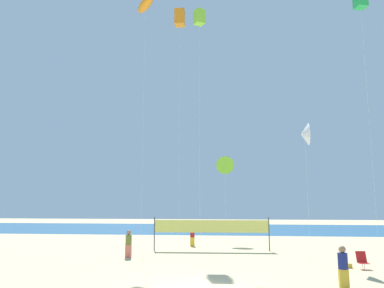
{
  "coord_description": "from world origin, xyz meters",
  "views": [
    {
      "loc": [
        1.36,
        -15.92,
        3.52
      ],
      "look_at": [
        -1.21,
        10.22,
        7.58
      ],
      "focal_mm": 34.9,
      "sensor_mm": 36.0,
      "label": 1
    }
  ],
  "objects_px": {
    "kite_orange_box": "(180,18)",
    "kite_orange_inflatable": "(146,4)",
    "beachgoer_olive_shirt": "(129,243)",
    "beach_handbag": "(349,266)",
    "beachgoer_maroon_shirt": "(192,236)",
    "kite_green_box": "(360,0)",
    "volleyball_net": "(211,228)",
    "kite_lime_box": "(199,18)",
    "folding_beach_chair": "(362,260)",
    "beachgoer_navy_shirt": "(343,266)",
    "kite_white_delta": "(305,134)",
    "kite_lime_delta": "(225,165)"
  },
  "relations": [
    {
      "from": "beachgoer_navy_shirt",
      "to": "beachgoer_olive_shirt",
      "type": "bearing_deg",
      "value": -93.45
    },
    {
      "from": "beachgoer_navy_shirt",
      "to": "kite_orange_box",
      "type": "distance_m",
      "value": 28.23
    },
    {
      "from": "kite_lime_delta",
      "to": "kite_lime_box",
      "type": "distance_m",
      "value": 13.27
    },
    {
      "from": "beach_handbag",
      "to": "kite_green_box",
      "type": "height_order",
      "value": "kite_green_box"
    },
    {
      "from": "beach_handbag",
      "to": "beachgoer_navy_shirt",
      "type": "bearing_deg",
      "value": -108.99
    },
    {
      "from": "kite_lime_box",
      "to": "kite_green_box",
      "type": "bearing_deg",
      "value": -5.19
    },
    {
      "from": "kite_lime_box",
      "to": "beachgoer_maroon_shirt",
      "type": "bearing_deg",
      "value": 124.27
    },
    {
      "from": "beachgoer_navy_shirt",
      "to": "volleyball_net",
      "type": "distance_m",
      "value": 12.94
    },
    {
      "from": "beachgoer_maroon_shirt",
      "to": "kite_green_box",
      "type": "distance_m",
      "value": 22.89
    },
    {
      "from": "beachgoer_navy_shirt",
      "to": "beach_handbag",
      "type": "xyz_separation_m",
      "value": [
        1.73,
        5.03,
        -0.8
      ]
    },
    {
      "from": "folding_beach_chair",
      "to": "beachgoer_olive_shirt",
      "type": "bearing_deg",
      "value": 165.1
    },
    {
      "from": "kite_orange_inflatable",
      "to": "beachgoer_maroon_shirt",
      "type": "bearing_deg",
      "value": -0.27
    },
    {
      "from": "beachgoer_navy_shirt",
      "to": "folding_beach_chair",
      "type": "bearing_deg",
      "value": -175.01
    },
    {
      "from": "beach_handbag",
      "to": "kite_lime_box",
      "type": "bearing_deg",
      "value": 136.86
    },
    {
      "from": "beachgoer_olive_shirt",
      "to": "kite_lime_delta",
      "type": "height_order",
      "value": "kite_lime_delta"
    },
    {
      "from": "kite_orange_box",
      "to": "kite_lime_box",
      "type": "height_order",
      "value": "kite_orange_box"
    },
    {
      "from": "kite_orange_inflatable",
      "to": "kite_white_delta",
      "type": "xyz_separation_m",
      "value": [
        12.11,
        -6.41,
        -13.26
      ]
    },
    {
      "from": "kite_green_box",
      "to": "kite_lime_box",
      "type": "height_order",
      "value": "kite_green_box"
    },
    {
      "from": "kite_lime_delta",
      "to": "beachgoer_maroon_shirt",
      "type": "bearing_deg",
      "value": -123.56
    },
    {
      "from": "beachgoer_maroon_shirt",
      "to": "beachgoer_navy_shirt",
      "type": "distance_m",
      "value": 16.06
    },
    {
      "from": "beachgoer_maroon_shirt",
      "to": "kite_orange_inflatable",
      "type": "xyz_separation_m",
      "value": [
        -4.23,
        0.02,
        20.23
      ]
    },
    {
      "from": "beachgoer_navy_shirt",
      "to": "beach_handbag",
      "type": "distance_m",
      "value": 5.38
    },
    {
      "from": "kite_green_box",
      "to": "volleyball_net",
      "type": "bearing_deg",
      "value": -177.59
    },
    {
      "from": "beachgoer_navy_shirt",
      "to": "kite_lime_box",
      "type": "distance_m",
      "value": 23.37
    },
    {
      "from": "beachgoer_navy_shirt",
      "to": "kite_green_box",
      "type": "height_order",
      "value": "kite_green_box"
    },
    {
      "from": "folding_beach_chair",
      "to": "beachgoer_navy_shirt",
      "type": "bearing_deg",
      "value": -119.4
    },
    {
      "from": "kite_orange_inflatable",
      "to": "beachgoer_navy_shirt",
      "type": "bearing_deg",
      "value": -50.13
    },
    {
      "from": "kite_orange_inflatable",
      "to": "kite_white_delta",
      "type": "relative_size",
      "value": 2.56
    },
    {
      "from": "folding_beach_chair",
      "to": "kite_orange_box",
      "type": "distance_m",
      "value": 26.83
    },
    {
      "from": "beachgoer_maroon_shirt",
      "to": "kite_lime_delta",
      "type": "relative_size",
      "value": 0.2
    },
    {
      "from": "beachgoer_maroon_shirt",
      "to": "kite_lime_box",
      "type": "relative_size",
      "value": 0.08
    },
    {
      "from": "beach_handbag",
      "to": "kite_lime_box",
      "type": "distance_m",
      "value": 22.27
    },
    {
      "from": "beachgoer_maroon_shirt",
      "to": "beachgoer_olive_shirt",
      "type": "height_order",
      "value": "beachgoer_olive_shirt"
    },
    {
      "from": "kite_orange_box",
      "to": "kite_orange_inflatable",
      "type": "xyz_separation_m",
      "value": [
        -2.68,
        -3.17,
        -0.18
      ]
    },
    {
      "from": "beachgoer_olive_shirt",
      "to": "beach_handbag",
      "type": "xyz_separation_m",
      "value": [
        12.8,
        -2.56,
        -0.79
      ]
    },
    {
      "from": "beachgoer_olive_shirt",
      "to": "kite_green_box",
      "type": "xyz_separation_m",
      "value": [
        16.95,
        4.38,
        18.27
      ]
    },
    {
      "from": "folding_beach_chair",
      "to": "kite_orange_inflatable",
      "type": "xyz_separation_m",
      "value": [
        -14.2,
        9.31,
        20.58
      ]
    },
    {
      "from": "kite_white_delta",
      "to": "folding_beach_chair",
      "type": "bearing_deg",
      "value": -54.27
    },
    {
      "from": "beachgoer_navy_shirt",
      "to": "kite_white_delta",
      "type": "relative_size",
      "value": 0.2
    },
    {
      "from": "folding_beach_chair",
      "to": "kite_green_box",
      "type": "height_order",
      "value": "kite_green_box"
    },
    {
      "from": "kite_white_delta",
      "to": "kite_lime_box",
      "type": "height_order",
      "value": "kite_lime_box"
    },
    {
      "from": "beachgoer_olive_shirt",
      "to": "beach_handbag",
      "type": "relative_size",
      "value": 5.8
    },
    {
      "from": "beachgoer_olive_shirt",
      "to": "volleyball_net",
      "type": "relative_size",
      "value": 0.2
    },
    {
      "from": "kite_orange_box",
      "to": "folding_beach_chair",
      "type": "bearing_deg",
      "value": -47.29
    },
    {
      "from": "kite_lime_delta",
      "to": "folding_beach_chair",
      "type": "bearing_deg",
      "value": -61.19
    },
    {
      "from": "folding_beach_chair",
      "to": "kite_green_box",
      "type": "relative_size",
      "value": 0.04
    },
    {
      "from": "kite_white_delta",
      "to": "beachgoer_olive_shirt",
      "type": "bearing_deg",
      "value": -179.17
    },
    {
      "from": "folding_beach_chair",
      "to": "volleyball_net",
      "type": "distance_m",
      "value": 10.7
    },
    {
      "from": "folding_beach_chair",
      "to": "kite_orange_box",
      "type": "xyz_separation_m",
      "value": [
        -11.52,
        12.48,
        20.77
      ]
    },
    {
      "from": "folding_beach_chair",
      "to": "kite_orange_inflatable",
      "type": "relative_size",
      "value": 0.04
    }
  ]
}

